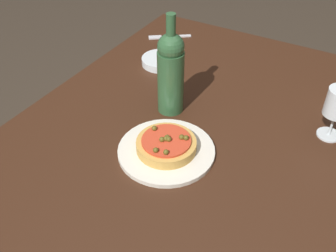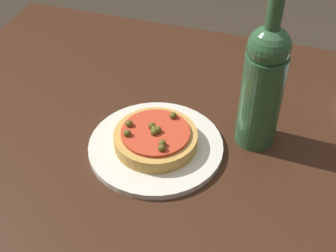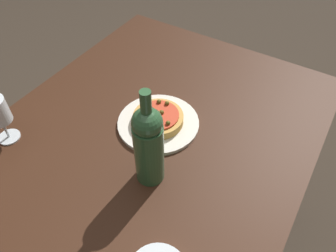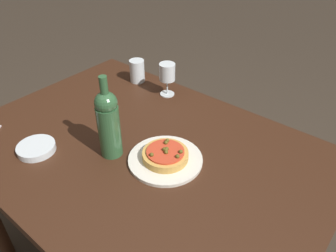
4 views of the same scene
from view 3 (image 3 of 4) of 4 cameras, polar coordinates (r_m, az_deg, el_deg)
name	(u,v)px [view 3 (image 3 of 4)]	position (r m, az deg, el deg)	size (l,w,h in m)	color
ground_plane	(148,252)	(1.61, -3.46, -21.01)	(14.00, 14.00, 0.00)	#382D23
dining_table	(139,167)	(1.03, -5.06, -7.08)	(1.30, 0.92, 0.74)	#381E11
dinner_plate	(158,123)	(1.02, -1.78, 0.58)	(0.25, 0.25, 0.01)	silver
pizza	(158,118)	(1.00, -1.81, 1.46)	(0.16, 0.16, 0.04)	gold
wine_bottle	(149,144)	(0.80, -3.41, -3.21)	(0.08, 0.08, 0.30)	#2D5633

